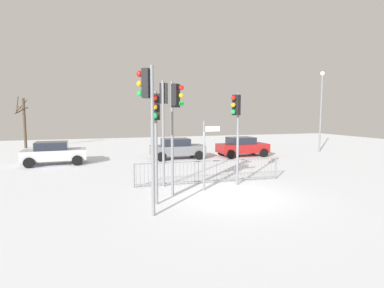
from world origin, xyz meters
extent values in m
plane|color=white|center=(0.00, 0.00, 0.00)|extent=(60.00, 60.00, 0.00)
cylinder|color=slate|center=(1.09, 1.52, 2.09)|extent=(0.11, 0.11, 4.19)
cube|color=black|center=(0.95, 1.43, 3.64)|extent=(0.36, 0.39, 0.90)
sphere|color=red|center=(0.74, 1.30, 3.94)|extent=(0.20, 0.20, 0.20)
sphere|color=orange|center=(0.74, 1.30, 3.64)|extent=(0.20, 0.20, 0.20)
sphere|color=green|center=(0.74, 1.30, 3.34)|extent=(0.20, 0.20, 0.20)
cylinder|color=slate|center=(-2.19, 2.22, 2.35)|extent=(0.11, 0.11, 4.69)
cube|color=black|center=(-2.13, 2.37, 4.14)|extent=(0.38, 0.33, 0.90)
sphere|color=red|center=(-2.02, 2.60, 4.44)|extent=(0.20, 0.20, 0.20)
sphere|color=orange|center=(-2.02, 2.60, 4.14)|extent=(0.20, 0.20, 0.20)
sphere|color=green|center=(-2.02, 2.60, 3.84)|extent=(0.20, 0.20, 0.20)
cylinder|color=slate|center=(-3.33, -1.47, 2.37)|extent=(0.11, 0.11, 4.74)
cube|color=black|center=(-3.46, -1.37, 4.19)|extent=(0.37, 0.39, 0.90)
sphere|color=red|center=(-3.66, -1.22, 4.49)|extent=(0.20, 0.20, 0.20)
sphere|color=orange|center=(-3.66, -1.22, 4.19)|extent=(0.20, 0.20, 0.20)
sphere|color=green|center=(-3.66, -1.22, 3.89)|extent=(0.20, 0.20, 0.20)
cylinder|color=slate|center=(-2.99, -0.29, 2.02)|extent=(0.11, 0.11, 4.04)
cube|color=black|center=(-3.04, -0.44, 3.49)|extent=(0.37, 0.30, 0.90)
sphere|color=red|center=(-3.11, -0.68, 3.79)|extent=(0.20, 0.20, 0.20)
sphere|color=orange|center=(-3.11, -0.68, 3.49)|extent=(0.20, 0.20, 0.20)
sphere|color=green|center=(-3.11, -0.68, 3.19)|extent=(0.20, 0.20, 0.20)
cylinder|color=slate|center=(-2.16, 0.71, 2.25)|extent=(0.11, 0.11, 4.50)
cube|color=black|center=(-2.04, 0.59, 3.95)|extent=(0.38, 0.38, 0.90)
sphere|color=red|center=(-1.86, 0.42, 4.25)|extent=(0.20, 0.20, 0.20)
sphere|color=orange|center=(-1.86, 0.42, 3.95)|extent=(0.20, 0.20, 0.20)
sphere|color=green|center=(-1.86, 0.42, 3.65)|extent=(0.20, 0.20, 0.20)
cylinder|color=slate|center=(-0.71, 1.03, 1.48)|extent=(0.09, 0.09, 2.97)
cube|color=white|center=(-0.32, 1.08, 2.62)|extent=(0.70, 0.11, 0.22)
cube|color=slate|center=(0.00, 2.21, 1.05)|extent=(6.97, 0.37, 0.04)
cube|color=slate|center=(0.00, 2.21, 0.12)|extent=(6.97, 0.37, 0.04)
cylinder|color=slate|center=(-3.40, 2.37, 0.53)|extent=(0.02, 0.02, 1.05)
cylinder|color=slate|center=(-3.22, 2.36, 0.53)|extent=(0.02, 0.02, 1.05)
cylinder|color=slate|center=(-3.04, 2.36, 0.53)|extent=(0.02, 0.02, 1.05)
cylinder|color=slate|center=(-2.86, 2.35, 0.53)|extent=(0.02, 0.02, 1.05)
cylinder|color=slate|center=(-2.68, 2.34, 0.53)|extent=(0.02, 0.02, 1.05)
cylinder|color=slate|center=(-2.50, 2.33, 0.53)|extent=(0.02, 0.02, 1.05)
cylinder|color=slate|center=(-2.33, 2.32, 0.53)|extent=(0.02, 0.02, 1.05)
cylinder|color=slate|center=(-2.15, 2.31, 0.53)|extent=(0.02, 0.02, 1.05)
cylinder|color=slate|center=(-1.97, 2.31, 0.53)|extent=(0.02, 0.02, 1.05)
cylinder|color=slate|center=(-1.79, 2.30, 0.53)|extent=(0.02, 0.02, 1.05)
cylinder|color=slate|center=(-1.61, 2.29, 0.53)|extent=(0.02, 0.02, 1.05)
cylinder|color=slate|center=(-1.43, 2.28, 0.53)|extent=(0.02, 0.02, 1.05)
cylinder|color=slate|center=(-1.25, 2.27, 0.53)|extent=(0.02, 0.02, 1.05)
cylinder|color=slate|center=(-1.08, 2.26, 0.53)|extent=(0.02, 0.02, 1.05)
cylinder|color=slate|center=(-0.90, 2.25, 0.53)|extent=(0.02, 0.02, 1.05)
cylinder|color=slate|center=(-0.72, 2.25, 0.53)|extent=(0.02, 0.02, 1.05)
cylinder|color=slate|center=(-0.54, 2.24, 0.53)|extent=(0.02, 0.02, 1.05)
cylinder|color=slate|center=(-0.36, 2.23, 0.53)|extent=(0.02, 0.02, 1.05)
cylinder|color=slate|center=(-0.18, 2.22, 0.53)|extent=(0.02, 0.02, 1.05)
cylinder|color=slate|center=(0.00, 2.21, 0.53)|extent=(0.02, 0.02, 1.05)
cylinder|color=slate|center=(0.17, 2.20, 0.53)|extent=(0.02, 0.02, 1.05)
cylinder|color=slate|center=(0.35, 2.19, 0.53)|extent=(0.02, 0.02, 1.05)
cylinder|color=slate|center=(0.53, 2.19, 0.53)|extent=(0.02, 0.02, 1.05)
cylinder|color=slate|center=(0.71, 2.18, 0.53)|extent=(0.02, 0.02, 1.05)
cylinder|color=slate|center=(0.89, 2.17, 0.53)|extent=(0.02, 0.02, 1.05)
cylinder|color=slate|center=(1.07, 2.16, 0.53)|extent=(0.02, 0.02, 1.05)
cylinder|color=slate|center=(1.25, 2.15, 0.53)|extent=(0.02, 0.02, 1.05)
cylinder|color=slate|center=(1.42, 2.14, 0.53)|extent=(0.02, 0.02, 1.05)
cylinder|color=slate|center=(1.60, 2.13, 0.53)|extent=(0.02, 0.02, 1.05)
cylinder|color=slate|center=(1.78, 2.13, 0.53)|extent=(0.02, 0.02, 1.05)
cylinder|color=slate|center=(1.96, 2.12, 0.53)|extent=(0.02, 0.02, 1.05)
cylinder|color=slate|center=(2.14, 2.11, 0.53)|extent=(0.02, 0.02, 1.05)
cylinder|color=slate|center=(2.32, 2.10, 0.53)|extent=(0.02, 0.02, 1.05)
cylinder|color=slate|center=(2.50, 2.09, 0.53)|extent=(0.02, 0.02, 1.05)
cylinder|color=slate|center=(2.67, 2.08, 0.53)|extent=(0.02, 0.02, 1.05)
cylinder|color=slate|center=(2.85, 2.07, 0.53)|extent=(0.02, 0.02, 1.05)
cylinder|color=slate|center=(3.03, 2.07, 0.53)|extent=(0.02, 0.02, 1.05)
cylinder|color=slate|center=(3.21, 2.06, 0.53)|extent=(0.02, 0.02, 1.05)
cylinder|color=slate|center=(3.39, 2.05, 0.53)|extent=(0.02, 0.02, 1.05)
cylinder|color=slate|center=(-3.49, 2.38, 0.53)|extent=(0.06, 0.06, 1.05)
cylinder|color=slate|center=(3.48, 2.04, 0.53)|extent=(0.06, 0.06, 1.05)
cube|color=#B2B5BA|center=(-7.61, 10.02, 0.65)|extent=(3.87, 1.86, 0.65)
cube|color=#1E232D|center=(-7.76, 10.01, 1.20)|extent=(1.96, 1.58, 0.55)
cylinder|color=black|center=(-6.29, 10.92, 0.32)|extent=(0.65, 0.25, 0.64)
cylinder|color=black|center=(-6.22, 9.22, 0.32)|extent=(0.65, 0.25, 0.64)
cylinder|color=black|center=(-8.99, 10.81, 0.32)|extent=(0.65, 0.25, 0.64)
cylinder|color=black|center=(-8.92, 9.11, 0.32)|extent=(0.65, 0.25, 0.64)
cube|color=maroon|center=(5.56, 9.71, 0.65)|extent=(3.80, 1.70, 0.65)
cube|color=#1E232D|center=(5.41, 9.71, 1.20)|extent=(1.90, 1.50, 0.55)
cylinder|color=black|center=(6.91, 10.55, 0.32)|extent=(0.64, 0.22, 0.64)
cylinder|color=black|center=(6.91, 8.85, 0.32)|extent=(0.64, 0.22, 0.64)
cylinder|color=black|center=(4.21, 10.56, 0.32)|extent=(0.64, 0.22, 0.64)
cylinder|color=black|center=(4.21, 8.86, 0.32)|extent=(0.64, 0.22, 0.64)
cube|color=slate|center=(0.52, 10.00, 0.65)|extent=(3.83, 1.77, 0.65)
cube|color=#1E232D|center=(0.37, 10.00, 1.20)|extent=(1.93, 1.53, 0.55)
cylinder|color=black|center=(1.88, 10.82, 0.32)|extent=(0.64, 0.23, 0.64)
cylinder|color=black|center=(1.85, 9.12, 0.32)|extent=(0.64, 0.23, 0.64)
cylinder|color=black|center=(-0.82, 10.87, 0.32)|extent=(0.64, 0.23, 0.64)
cylinder|color=black|center=(-0.85, 9.17, 0.32)|extent=(0.64, 0.23, 0.64)
cylinder|color=slate|center=(13.06, 10.16, 3.23)|extent=(0.14, 0.14, 6.45)
sphere|color=#F2EACC|center=(13.06, 10.16, 6.56)|extent=(0.36, 0.36, 0.36)
cylinder|color=#473828|center=(-11.41, 20.69, 2.33)|extent=(0.24, 0.24, 4.66)
cylinder|color=#473828|center=(-11.91, 20.68, 4.12)|extent=(0.11, 1.08, 1.47)
cylinder|color=#473828|center=(-11.68, 21.14, 3.94)|extent=(0.98, 0.65, 1.22)
cylinder|color=#473828|center=(-11.59, 20.35, 3.70)|extent=(0.77, 0.48, 0.70)
cylinder|color=#473828|center=(-11.71, 21.20, 3.53)|extent=(1.08, 0.71, 0.68)
camera|label=1|loc=(-4.97, -10.73, 3.27)|focal=28.04mm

